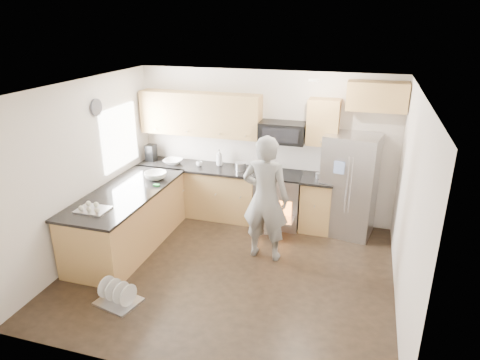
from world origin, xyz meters
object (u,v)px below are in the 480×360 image
(stove_range, at_px, (279,187))
(refrigerator, at_px, (349,185))
(person, at_px, (265,199))
(dish_rack, at_px, (118,297))

(stove_range, distance_m, refrigerator, 1.16)
(person, relative_size, dish_rack, 3.16)
(stove_range, distance_m, person, 1.18)
(refrigerator, xyz_separation_m, dish_rack, (-2.64, -2.80, -0.76))
(person, height_order, dish_rack, person)
(refrigerator, bearing_deg, person, -124.34)
(refrigerator, distance_m, person, 1.61)
(dish_rack, bearing_deg, refrigerator, 46.76)
(stove_range, height_order, refrigerator, stove_range)
(stove_range, bearing_deg, refrigerator, 0.37)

